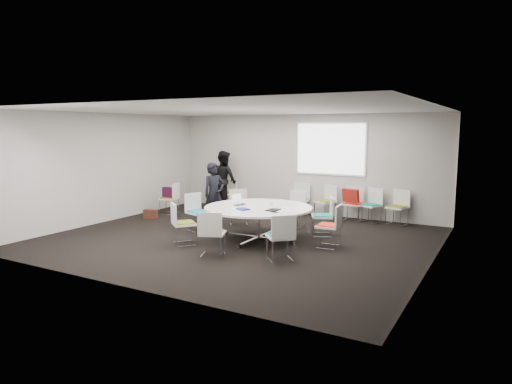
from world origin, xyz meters
The scene contains 31 objects.
room_shell centered at (0.09, 0.00, 1.40)m, with size 8.08×7.08×2.88m.
conference_table centered at (0.42, 0.11, 0.55)m, with size 2.33×2.33×0.73m.
projection_screen centered at (0.80, 3.46, 1.85)m, with size 1.90×0.03×1.35m, color white.
chair_ring_a centered at (1.99, 0.24, 0.28)m, with size 0.49×0.50×0.88m.
chair_ring_b centered at (1.50, 1.15, 0.28)m, with size 0.61×0.61×0.88m.
chair_ring_c centered at (0.56, 1.69, 0.28)m, with size 0.50×0.49×0.88m.
chair_ring_d centered at (-0.77, 1.24, 0.28)m, with size 0.64×0.64×0.88m.
chair_ring_e centered at (-1.26, 0.19, 0.28)m, with size 0.57×0.57×0.88m.
chair_ring_f centered at (-0.74, -1.02, 0.28)m, with size 0.64×0.64×0.88m.
chair_ring_g centered at (0.29, -1.45, 0.28)m, with size 0.60×0.59×0.88m.
chair_ring_h centered at (1.54, -1.07, 0.28)m, with size 0.64×0.64×0.88m.
chair_back_a centered at (0.08, 3.17, 0.28)m, with size 0.56×0.56×0.88m.
chair_back_b centered at (0.82, 3.14, 0.28)m, with size 0.60×0.60×0.88m.
chair_back_c centered at (1.58, 3.13, 0.28)m, with size 0.47×0.46×0.88m.
chair_back_d centered at (2.04, 3.13, 0.28)m, with size 0.60×0.59×0.88m.
chair_back_e centered at (2.71, 3.17, 0.28)m, with size 0.57×0.56×0.88m.
chair_spare_left centered at (-3.23, 1.52, 0.28)m, with size 0.56×0.56×0.88m.
chair_person_back centered at (-2.36, 3.17, 0.28)m, with size 0.52×0.51×0.88m.
person_main centered at (-1.20, 0.78, 0.79)m, with size 0.58×0.38×1.58m, color black.
person_back centered at (-2.36, 3.00, 0.87)m, with size 0.85×0.66×1.75m, color black.
laptop centered at (0.02, 0.07, 0.74)m, with size 0.32×0.21×0.03m, color #333338.
laptop_lid centered at (-0.13, 0.10, 0.86)m, with size 0.30×0.02×0.22m, color silver.
notebook_black centered at (0.91, -0.13, 0.74)m, with size 0.22×0.30×0.02m, color black.
tablet_folio centered at (0.32, -0.35, 0.74)m, with size 0.26×0.20×0.03m, color navy.
papers_right centered at (1.07, 0.28, 0.73)m, with size 0.30×0.21×0.00m, color white.
papers_front centered at (1.14, -0.05, 0.73)m, with size 0.30×0.21×0.00m, color silver.
cup centered at (0.61, 0.33, 0.78)m, with size 0.08×0.08×0.09m, color white.
phone centered at (1.04, -0.32, 0.73)m, with size 0.14×0.07×0.01m, color black.
maroon_bag centered at (-3.24, 1.52, 0.62)m, with size 0.40×0.14×0.28m, color #40112C.
brown_bag centered at (-3.27, 0.77, 0.12)m, with size 0.36×0.16×0.24m, color #492317.
red_jacket centered at (1.58, 2.91, 0.70)m, with size 0.44×0.10×0.35m, color #A01E13.
Camera 1 is at (5.13, -8.37, 2.41)m, focal length 32.00 mm.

